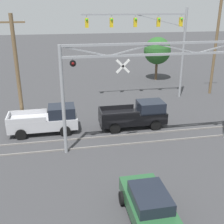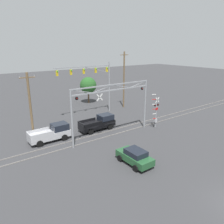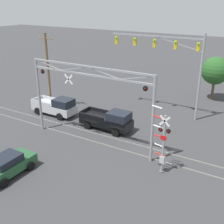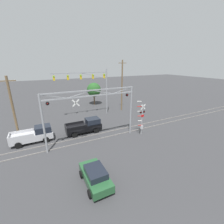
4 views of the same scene
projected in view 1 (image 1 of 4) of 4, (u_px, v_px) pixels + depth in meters
name	position (u px, v px, depth m)	size (l,w,h in m)	color
rail_track_near	(148.00, 142.00, 19.61)	(80.00, 0.08, 0.10)	gray
rail_track_far	(142.00, 134.00, 20.93)	(80.00, 0.08, 0.10)	gray
crossing_gantry	(153.00, 76.00, 17.66)	(11.63, 0.27, 6.91)	gray
traffic_signal_span	(159.00, 36.00, 26.92)	(10.17, 0.39, 8.85)	gray
pickup_truck_lead	(137.00, 115.00, 21.94)	(5.16, 2.09, 2.02)	black
pickup_truck_following	(47.00, 120.00, 20.95)	(5.04, 2.09, 2.02)	#B7B7BC
sedan_waiting	(149.00, 205.00, 12.31)	(2.04, 3.98, 1.55)	#23512D
utility_pole_left	(17.00, 72.00, 20.52)	(1.80, 0.28, 8.52)	brown
utility_pole_right	(216.00, 43.00, 28.87)	(1.80, 0.28, 10.49)	brown
background_tree_beyond_span	(157.00, 51.00, 35.16)	(3.37, 3.37, 5.39)	brown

